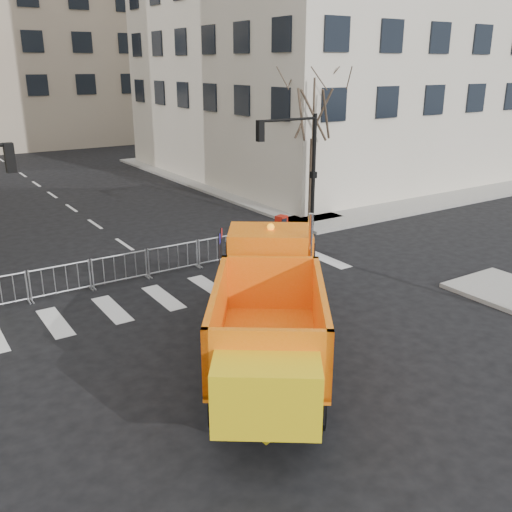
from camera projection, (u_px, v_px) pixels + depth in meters
ground at (285, 354)px, 15.52m from camera, size 120.00×120.00×0.00m
sidewalk_back at (157, 265)px, 22.23m from camera, size 64.00×5.00×0.15m
traffic_light_right at (313, 173)px, 26.61m from camera, size 0.18×0.18×5.40m
crowd_barriers at (147, 263)px, 20.98m from camera, size 12.60×0.60×1.10m
street_tree at (313, 147)px, 27.43m from camera, size 3.00×3.00×7.50m
plow_truck at (269, 310)px, 14.18m from camera, size 7.82×9.54×3.82m
cop_a at (260, 259)px, 20.37m from camera, size 0.78×0.74×1.80m
cop_b at (301, 262)px, 20.20m from camera, size 0.87×0.70×1.70m
cop_c at (258, 263)px, 20.01m from camera, size 1.06×1.03×1.78m
newspaper_box at (281, 228)px, 24.97m from camera, size 0.56×0.53×1.10m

